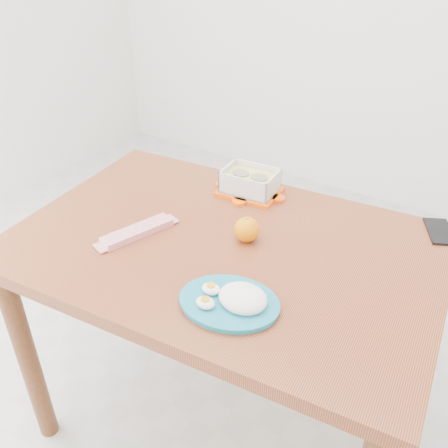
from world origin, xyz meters
The scene contains 7 objects.
ground centered at (0.00, 0.00, 0.00)m, with size 3.50×3.50×0.00m, color #B7B7B2.
dining_table centered at (0.19, -0.04, 0.64)m, with size 1.20×0.86×0.75m.
food_container centered at (0.11, 0.23, 0.79)m, with size 0.20×0.15×0.08m.
orange_fruit centered at (0.23, 0.01, 0.78)m, with size 0.07×0.07×0.07m, color orange.
rice_plate centered at (0.34, -0.24, 0.77)m, with size 0.28×0.28×0.06m.
candy_bar centered at (-0.04, -0.13, 0.76)m, with size 0.20×0.05×0.02m, color #BC0928.
smartphone centered at (0.66, 0.33, 0.75)m, with size 0.06×0.13×0.01m, color black.
Camera 1 is at (0.78, -0.96, 1.52)m, focal length 40.00 mm.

